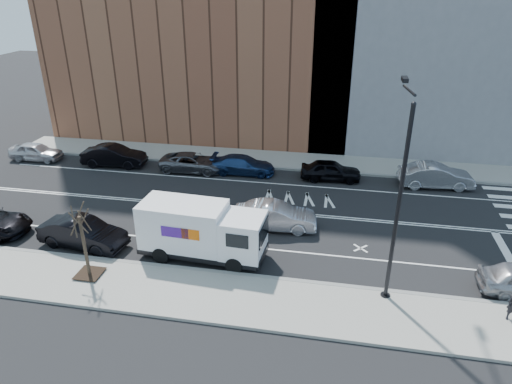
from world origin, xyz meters
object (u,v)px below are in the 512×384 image
(fedex_van, at_px, (201,230))
(driving_sedan, at_px, (275,216))
(far_parked_b, at_px, (114,156))
(far_parked_a, at_px, (36,151))

(fedex_van, relative_size, driving_sedan, 1.39)
(fedex_van, xyz_separation_m, far_parked_b, (-10.36, 11.06, -0.75))
(driving_sedan, bearing_deg, far_parked_a, 65.13)
(far_parked_a, height_order, driving_sedan, driving_sedan)
(fedex_van, height_order, driving_sedan, fedex_van)
(far_parked_a, distance_m, far_parked_b, 6.69)
(fedex_van, distance_m, far_parked_a, 20.34)
(driving_sedan, bearing_deg, far_parked_b, 56.59)
(far_parked_a, relative_size, driving_sedan, 0.87)
(fedex_van, relative_size, far_parked_a, 1.59)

